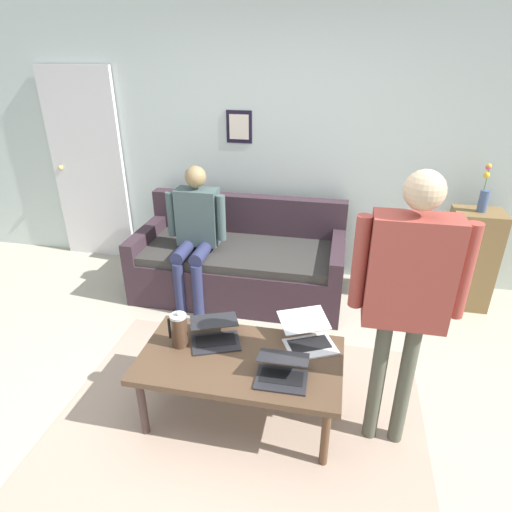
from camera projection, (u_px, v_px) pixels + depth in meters
The scene contains 14 objects.
ground_plane at pixel (226, 414), 2.89m from camera, with size 7.68×7.68×0.00m, color #B8B19C.
area_rug at pixel (238, 425), 2.80m from camera, with size 2.37×1.96×0.01m, color tan.
back_wall at pixel (281, 144), 4.23m from camera, with size 7.04×0.11×2.70m.
interior_door at pixel (88, 168), 4.68m from camera, with size 0.82×0.09×2.05m.
couch at pixel (240, 263), 4.22m from camera, with size 1.97×0.92×0.88m.
coffee_table at pixel (240, 363), 2.70m from camera, with size 1.26×0.69×0.47m.
laptop_left at pixel (282, 372), 2.50m from camera, with size 0.30×0.28×0.14m.
laptop_center at pixel (215, 335), 2.82m from camera, with size 0.40×0.40×0.13m.
laptop_right at pixel (308, 337), 2.80m from camera, with size 0.44×0.46×0.15m.
french_press at pixel (179, 330), 2.75m from camera, with size 0.13×0.11×0.26m.
side_shelf at pixel (469, 260), 3.93m from camera, with size 0.42×0.32×0.93m.
flower_vase at pixel (484, 194), 3.67m from camera, with size 0.09×0.08×0.41m.
person_standing at pixel (408, 285), 2.25m from camera, with size 0.59×0.20×1.70m.
person_seated at pixel (196, 229), 3.90m from camera, with size 0.55×0.51×1.28m.
Camera 1 is at (-0.63, 2.05, 2.22)m, focal length 30.37 mm.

